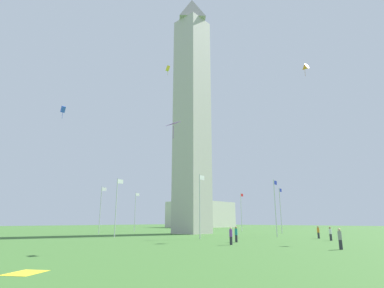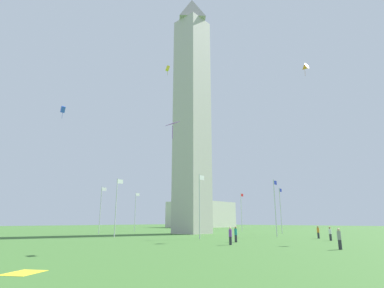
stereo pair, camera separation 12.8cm
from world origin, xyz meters
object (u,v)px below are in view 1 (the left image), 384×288
Objects in this scene: flagpole_se at (101,208)px; person_teal_shirt at (236,234)px; flagpole_nw at (281,208)px; kite_blue_box at (63,109)px; flagpole_s at (117,205)px; person_orange_shirt at (318,232)px; flagpole_w at (275,205)px; person_gray_shirt at (340,239)px; flagpole_e at (135,210)px; flagpole_ne at (188,211)px; kite_orange_delta at (305,68)px; flagpole_n at (241,210)px; picnic_blanket_near_first_person at (25,273)px; flagpole_sw at (200,203)px; person_purple_shirt at (231,236)px; person_white_shirt at (330,234)px; kite_purple_diamond at (173,124)px; obelisk_monument at (192,105)px; kite_yellow_box at (168,68)px; distant_building at (201,215)px.

flagpole_se is 5.07× the size of person_teal_shirt.
flagpole_nw is 4.52× the size of kite_blue_box.
flagpole_se is at bearing 21.01° from person_teal_shirt.
flagpole_s is 29.90m from person_orange_shirt.
person_teal_shirt is (2.67, -20.03, -3.97)m from flagpole_s.
flagpole_w reaches higher than person_gray_shirt.
flagpole_e and flagpole_w have the same top height.
kite_orange_delta is at bearing -105.27° from flagpole_ne.
picnic_blanket_near_first_person is (-57.43, -24.55, -4.84)m from flagpole_n.
person_orange_shirt is (11.78, -11.80, -4.01)m from flagpole_sw.
flagpole_sw is 17.15m from person_orange_shirt.
kite_blue_box is at bearing 63.72° from picnic_blanket_near_first_person.
flagpole_ne is 46.52m from person_purple_shirt.
person_gray_shirt is 13.18m from person_white_shirt.
flagpole_sw is at bearing -157.50° from flagpole_n.
flagpole_se is 36.52m from kite_purple_diamond.
person_white_shirt is 35.31m from picnic_blanket_near_first_person.
person_teal_shirt is (-27.49, -32.52, -3.97)m from flagpole_ne.
flagpole_e and flagpole_nw have the same top height.
flagpole_se is (-12.49, -5.17, 0.00)m from flagpole_e.
obelisk_monument is 27.61m from kite_blue_box.
kite_purple_diamond is at bearing -124.34° from flagpole_e.
flagpole_nw is at bearing -112.50° from flagpole_n.
kite_purple_diamond reaches higher than flagpole_e.
kite_purple_diamond reaches higher than person_white_shirt.
flagpole_e reaches higher than person_orange_shirt.
person_gray_shirt is (-4.35, -19.47, -3.96)m from flagpole_sw.
obelisk_monument is at bearing 28.09° from kite_yellow_box.
person_purple_shirt is (-6.18, -34.31, -3.96)m from flagpole_se.
distant_building reaches higher than person_orange_shirt.
flagpole_s is at bearing 57.01° from person_gray_shirt.
kite_blue_box is at bearing 159.12° from flagpole_nw.
flagpole_ne is at bearing -144.46° from distant_building.
kite_yellow_box is at bearing 118.02° from flagpole_sw.
flagpole_ne is at bearing -1.13° from person_white_shirt.
flagpole_n is at bearing -29.49° from person_orange_shirt.
person_orange_shirt is 0.75× the size of kite_orange_delta.
person_purple_shirt is 0.78× the size of kite_orange_delta.
flagpole_w is 11.29m from person_white_shirt.
person_gray_shirt is at bearing 133.36° from person_white_shirt.
flagpole_w is (12.49, -30.16, 0.00)m from flagpole_se.
flagpole_nw is 35.43m from person_gray_shirt.
kite_blue_box is (-13.98, -10.12, 13.71)m from flagpole_se.
flagpole_n is 4.99× the size of person_gray_shirt.
person_gray_shirt is 12.07m from person_teal_shirt.
flagpole_w is 27.85m from kite_yellow_box.
distant_building is (63.39, 58.17, 3.90)m from person_teal_shirt.
picnic_blanket_near_first_person is at bearing -144.58° from distant_building.
flagpole_nw reaches higher than person_gray_shirt.
obelisk_monument is 5.89× the size of flagpole_n.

